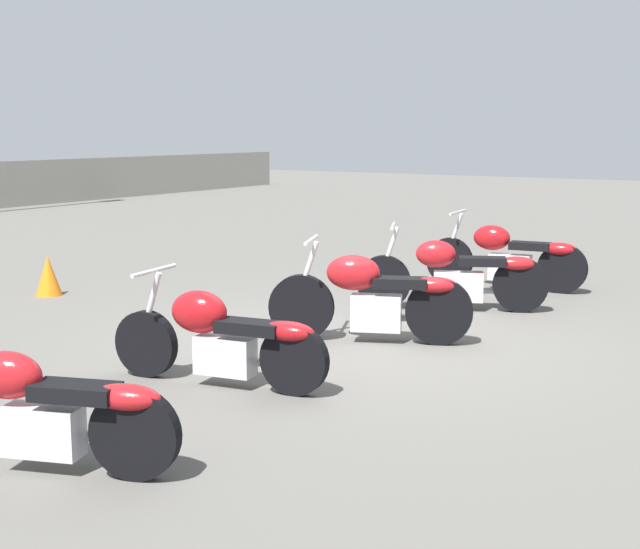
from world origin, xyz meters
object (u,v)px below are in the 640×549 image
(motorcycle_slot_1, at_px, (221,337))
(motorcycle_slot_2, at_px, (372,297))
(motorcycle_slot_0, at_px, (39,409))
(motorcycle_slot_3, at_px, (456,275))
(traffic_cone_near, at_px, (48,275))
(motorcycle_slot_4, at_px, (508,256))

(motorcycle_slot_1, bearing_deg, motorcycle_slot_2, -18.12)
(motorcycle_slot_2, bearing_deg, motorcycle_slot_0, 155.71)
(motorcycle_slot_2, distance_m, motorcycle_slot_3, 1.87)
(motorcycle_slot_1, relative_size, motorcycle_slot_2, 1.02)
(motorcycle_slot_1, height_order, motorcycle_slot_2, motorcycle_slot_2)
(motorcycle_slot_0, xyz_separation_m, traffic_cone_near, (3.99, 4.59, -0.13))
(motorcycle_slot_1, height_order, motorcycle_slot_3, motorcycle_slot_3)
(motorcycle_slot_0, height_order, motorcycle_slot_1, motorcycle_slot_1)
(motorcycle_slot_1, bearing_deg, motorcycle_slot_4, -13.17)
(motorcycle_slot_2, height_order, motorcycle_slot_3, motorcycle_slot_2)
(motorcycle_slot_3, relative_size, motorcycle_slot_4, 0.95)
(motorcycle_slot_0, bearing_deg, motorcycle_slot_1, -13.34)
(motorcycle_slot_2, bearing_deg, motorcycle_slot_1, 148.29)
(motorcycle_slot_0, xyz_separation_m, motorcycle_slot_1, (2.03, 0.22, 0.02))
(motorcycle_slot_0, height_order, motorcycle_slot_2, motorcycle_slot_2)
(motorcycle_slot_1, distance_m, motorcycle_slot_4, 5.55)
(motorcycle_slot_2, distance_m, traffic_cone_near, 4.66)
(motorcycle_slot_2, relative_size, motorcycle_slot_3, 0.93)
(motorcycle_slot_1, xyz_separation_m, motorcycle_slot_2, (1.99, -0.29, 0.05))
(motorcycle_slot_1, xyz_separation_m, motorcycle_slot_3, (3.86, -0.35, 0.01))
(traffic_cone_near, bearing_deg, motorcycle_slot_1, -114.20)
(motorcycle_slot_0, height_order, motorcycle_slot_4, motorcycle_slot_4)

